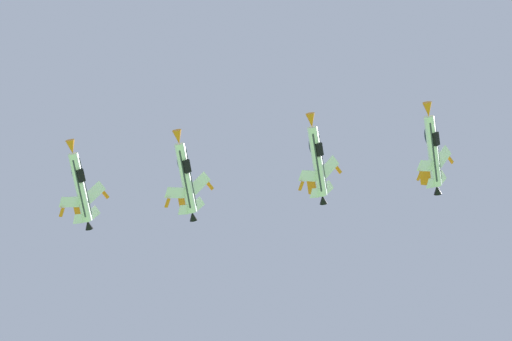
# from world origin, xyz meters

# --- Properties ---
(fighter_jet_left_wing) EXTENTS (7.51, 15.89, 7.50)m
(fighter_jet_left_wing) POSITION_xyz_m (15.21, 46.23, 154.87)
(fighter_jet_left_wing) COLOR white
(fighter_jet_right_wing) EXTENTS (7.85, 15.89, 7.16)m
(fighter_jet_right_wing) POSITION_xyz_m (-3.43, 41.75, 156.38)
(fighter_jet_right_wing) COLOR white
(fighter_jet_left_outer) EXTENTS (7.91, 15.89, 7.08)m
(fighter_jet_left_outer) POSITION_xyz_m (-25.04, 36.59, 155.05)
(fighter_jet_left_outer) COLOR white
(fighter_jet_right_outer) EXTENTS (7.43, 15.89, 7.58)m
(fighter_jet_right_outer) POSITION_xyz_m (-42.65, 32.33, 156.40)
(fighter_jet_right_outer) COLOR white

